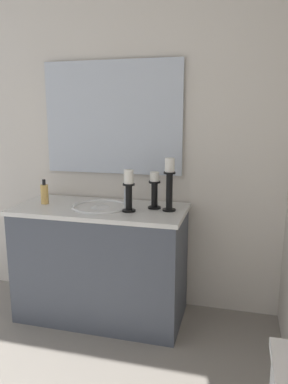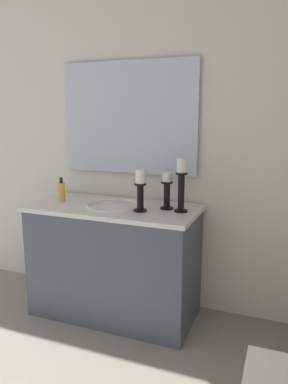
% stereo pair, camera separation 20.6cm
% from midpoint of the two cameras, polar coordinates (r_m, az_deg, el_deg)
% --- Properties ---
extents(wall_left, '(0.04, 2.86, 2.45)m').
position_cam_midpoint_polar(wall_left, '(2.91, -2.56, 7.14)').
color(wall_left, silver).
rests_on(wall_left, ground).
extents(vanity_cabinet, '(0.58, 1.21, 0.83)m').
position_cam_midpoint_polar(vanity_cabinet, '(2.76, -2.41, -10.55)').
color(vanity_cabinet, '#474C56').
rests_on(vanity_cabinet, ground).
extents(sink_basin, '(0.40, 0.40, 0.24)m').
position_cam_midpoint_polar(sink_basin, '(2.64, -2.46, -3.02)').
color(sink_basin, white).
rests_on(sink_basin, vanity_cabinet).
extents(mirror, '(0.02, 1.06, 0.83)m').
position_cam_midpoint_polar(mirror, '(2.81, -0.24, 11.35)').
color(mirror, silver).
extents(candle_holder_tall, '(0.09, 0.09, 0.36)m').
position_cam_midpoint_polar(candle_holder_tall, '(2.46, 8.18, 1.30)').
color(candle_holder_tall, black).
rests_on(candle_holder_tall, vanity_cabinet).
extents(candle_holder_short, '(0.09, 0.09, 0.26)m').
position_cam_midpoint_polar(candle_holder_short, '(2.53, 5.89, 0.29)').
color(candle_holder_short, black).
rests_on(candle_holder_short, vanity_cabinet).
extents(candle_holder_mid, '(0.09, 0.09, 0.28)m').
position_cam_midpoint_polar(candle_holder_mid, '(2.45, 1.82, 0.39)').
color(candle_holder_mid, black).
rests_on(candle_holder_mid, vanity_cabinet).
extents(soap_bottle, '(0.06, 0.06, 0.18)m').
position_cam_midpoint_polar(soap_bottle, '(2.80, -10.59, 0.05)').
color(soap_bottle, '#E5B259').
rests_on(soap_bottle, vanity_cabinet).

